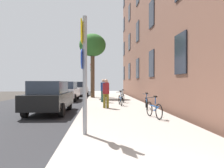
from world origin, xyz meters
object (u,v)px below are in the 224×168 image
(traffic_light, at_px, (93,73))
(bicycle_2, at_px, (120,100))
(sign_post, at_px, (84,66))
(tree_near, at_px, (93,46))
(pedestrian_0, at_px, (106,91))
(bicycle_0, at_px, (154,109))
(car_0, at_px, (50,97))
(bicycle_3, at_px, (123,97))
(car_1, at_px, (67,91))
(car_2, at_px, (79,89))
(pedestrian_1, at_px, (103,89))
(bicycle_1, at_px, (147,102))
(pedestrian_2, at_px, (107,87))

(traffic_light, relative_size, bicycle_2, 2.09)
(sign_post, relative_size, tree_near, 0.55)
(sign_post, distance_m, pedestrian_0, 6.28)
(traffic_light, bearing_deg, pedestrian_0, -84.18)
(traffic_light, xyz_separation_m, bicycle_0, (2.77, -12.75, -1.97))
(sign_post, xyz_separation_m, traffic_light, (-0.09, 15.38, 0.41))
(car_0, bearing_deg, bicycle_3, 47.11)
(bicycle_2, distance_m, car_1, 6.48)
(bicycle_0, relative_size, car_2, 0.35)
(bicycle_0, relative_size, bicycle_2, 0.97)
(car_1, relative_size, car_2, 0.94)
(traffic_light, relative_size, car_0, 0.78)
(pedestrian_1, height_order, car_0, pedestrian_1)
(bicycle_0, bearing_deg, bicycle_1, 82.79)
(bicycle_0, height_order, car_1, car_1)
(pedestrian_0, bearing_deg, pedestrian_1, 90.98)
(bicycle_2, height_order, pedestrian_1, pedestrian_1)
(bicycle_0, height_order, pedestrian_2, pedestrian_2)
(traffic_light, distance_m, pedestrian_1, 5.80)
(bicycle_0, relative_size, car_0, 0.36)
(pedestrian_0, height_order, car_1, pedestrian_0)
(traffic_light, bearing_deg, bicycle_1, -71.96)
(bicycle_2, bearing_deg, traffic_light, 103.61)
(bicycle_1, height_order, pedestrian_0, pedestrian_0)
(bicycle_1, distance_m, pedestrian_1, 4.75)
(bicycle_2, bearing_deg, bicycle_3, 79.25)
(car_1, bearing_deg, traffic_light, 52.48)
(pedestrian_0, bearing_deg, car_2, 101.20)
(sign_post, bearing_deg, car_2, 95.14)
(tree_near, bearing_deg, bicycle_2, -75.00)
(bicycle_0, relative_size, bicycle_1, 0.94)
(bicycle_3, height_order, pedestrian_2, pedestrian_2)
(bicycle_3, bearing_deg, bicycle_2, -100.75)
(car_0, bearing_deg, pedestrian_0, 21.28)
(sign_post, bearing_deg, pedestrian_1, 85.41)
(tree_near, xyz_separation_m, bicycle_1, (3.17, -8.98, -4.52))
(pedestrian_1, bearing_deg, bicycle_2, -65.85)
(bicycle_1, relative_size, car_2, 0.37)
(tree_near, bearing_deg, car_0, -101.33)
(bicycle_3, bearing_deg, car_0, -132.89)
(pedestrian_2, bearing_deg, pedestrian_0, -92.67)
(bicycle_0, bearing_deg, tree_near, 103.01)
(bicycle_3, bearing_deg, tree_near, 114.34)
(pedestrian_2, distance_m, car_1, 4.27)
(bicycle_0, bearing_deg, car_0, 153.10)
(tree_near, height_order, car_1, tree_near)
(car_2, bearing_deg, pedestrian_2, -54.31)
(bicycle_1, height_order, car_1, car_1)
(bicycle_3, xyz_separation_m, pedestrian_1, (-1.41, 0.23, 0.59))
(bicycle_0, bearing_deg, pedestrian_2, 96.55)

